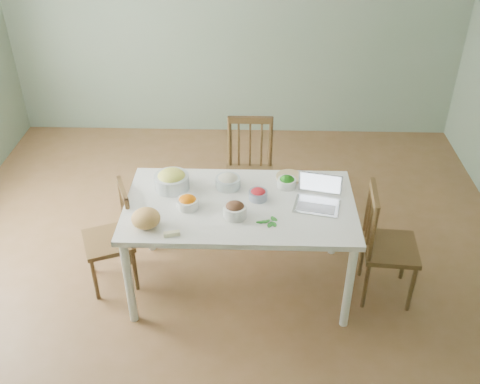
{
  "coord_description": "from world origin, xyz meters",
  "views": [
    {
      "loc": [
        0.24,
        -3.38,
        3.05
      ],
      "look_at": [
        0.14,
        -0.16,
        0.88
      ],
      "focal_mm": 40.9,
      "sensor_mm": 36.0,
      "label": 1
    }
  ],
  "objects_px": {
    "chair_far": "(249,175)",
    "bowl_squash": "(172,180)",
    "chair_left": "(108,239)",
    "dining_table": "(240,245)",
    "laptop": "(318,194)",
    "chair_right": "(391,246)",
    "bread_boule": "(146,218)"
  },
  "relations": [
    {
      "from": "chair_far",
      "to": "bowl_squash",
      "type": "height_order",
      "value": "chair_far"
    },
    {
      "from": "chair_left",
      "to": "dining_table",
      "type": "bearing_deg",
      "value": 67.72
    },
    {
      "from": "bowl_squash",
      "to": "chair_far",
      "type": "bearing_deg",
      "value": 49.84
    },
    {
      "from": "chair_far",
      "to": "bowl_squash",
      "type": "xyz_separation_m",
      "value": [
        -0.57,
        -0.68,
        0.38
      ]
    },
    {
      "from": "chair_far",
      "to": "laptop",
      "type": "height_order",
      "value": "laptop"
    },
    {
      "from": "chair_left",
      "to": "laptop",
      "type": "distance_m",
      "value": 1.63
    },
    {
      "from": "chair_right",
      "to": "bread_boule",
      "type": "distance_m",
      "value": 1.8
    },
    {
      "from": "bread_boule",
      "to": "chair_far",
      "type": "bearing_deg",
      "value": 59.21
    },
    {
      "from": "chair_left",
      "to": "chair_right",
      "type": "distance_m",
      "value": 2.13
    },
    {
      "from": "chair_left",
      "to": "bowl_squash",
      "type": "xyz_separation_m",
      "value": [
        0.5,
        0.18,
        0.43
      ]
    },
    {
      "from": "bowl_squash",
      "to": "bread_boule",
      "type": "bearing_deg",
      "value": -103.45
    },
    {
      "from": "laptop",
      "to": "chair_left",
      "type": "bearing_deg",
      "value": -168.8
    },
    {
      "from": "dining_table",
      "to": "chair_left",
      "type": "height_order",
      "value": "chair_left"
    },
    {
      "from": "dining_table",
      "to": "bowl_squash",
      "type": "relative_size",
      "value": 6.43
    },
    {
      "from": "dining_table",
      "to": "bread_boule",
      "type": "height_order",
      "value": "bread_boule"
    },
    {
      "from": "bowl_squash",
      "to": "chair_right",
      "type": "bearing_deg",
      "value": -8.55
    },
    {
      "from": "chair_left",
      "to": "laptop",
      "type": "height_order",
      "value": "laptop"
    },
    {
      "from": "chair_far",
      "to": "bread_boule",
      "type": "relative_size",
      "value": 4.87
    },
    {
      "from": "bread_boule",
      "to": "bowl_squash",
      "type": "bearing_deg",
      "value": 76.55
    },
    {
      "from": "laptop",
      "to": "dining_table",
      "type": "bearing_deg",
      "value": -170.35
    },
    {
      "from": "chair_left",
      "to": "laptop",
      "type": "bearing_deg",
      "value": 66.88
    },
    {
      "from": "laptop",
      "to": "bread_boule",
      "type": "bearing_deg",
      "value": -155.27
    },
    {
      "from": "dining_table",
      "to": "chair_right",
      "type": "bearing_deg",
      "value": -3.01
    },
    {
      "from": "dining_table",
      "to": "chair_far",
      "type": "distance_m",
      "value": 0.87
    },
    {
      "from": "dining_table",
      "to": "bowl_squash",
      "type": "height_order",
      "value": "bowl_squash"
    },
    {
      "from": "bread_boule",
      "to": "laptop",
      "type": "xyz_separation_m",
      "value": [
        1.18,
        0.26,
        0.04
      ]
    },
    {
      "from": "dining_table",
      "to": "chair_left",
      "type": "xyz_separation_m",
      "value": [
        -1.01,
        0.01,
        0.04
      ]
    },
    {
      "from": "bread_boule",
      "to": "bowl_squash",
      "type": "height_order",
      "value": "bowl_squash"
    },
    {
      "from": "chair_right",
      "to": "laptop",
      "type": "xyz_separation_m",
      "value": [
        -0.57,
        0.03,
        0.42
      ]
    },
    {
      "from": "bowl_squash",
      "to": "chair_left",
      "type": "bearing_deg",
      "value": -159.91
    },
    {
      "from": "chair_far",
      "to": "laptop",
      "type": "distance_m",
      "value": 1.1
    },
    {
      "from": "dining_table",
      "to": "bread_boule",
      "type": "xyz_separation_m",
      "value": [
        -0.63,
        -0.28,
        0.45
      ]
    }
  ]
}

